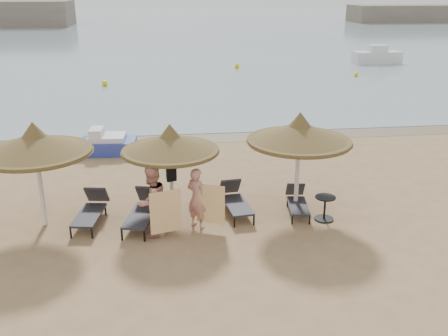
{
  "coord_description": "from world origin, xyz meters",
  "views": [
    {
      "loc": [
        -0.6,
        -11.66,
        6.31
      ],
      "look_at": [
        1.04,
        1.2,
        1.57
      ],
      "focal_mm": 40.0,
      "sensor_mm": 36.0,
      "label": 1
    }
  ],
  "objects_px": {
    "lounger_near_right": "(235,200)",
    "pedal_boat": "(107,144)",
    "person_right": "(197,193)",
    "lounger_far_left": "(91,209)",
    "palapa_left": "(35,144)",
    "palapa_center": "(170,143)",
    "palapa_right": "(299,133)",
    "side_table": "(325,209)",
    "person_left": "(152,196)",
    "lounger_near_left": "(143,209)",
    "lounger_far_right": "(297,201)"
  },
  "relations": [
    {
      "from": "lounger_far_right",
      "to": "pedal_boat",
      "type": "bearing_deg",
      "value": 141.56
    },
    {
      "from": "palapa_left",
      "to": "person_right",
      "type": "bearing_deg",
      "value": -8.97
    },
    {
      "from": "person_right",
      "to": "palapa_center",
      "type": "bearing_deg",
      "value": -9.94
    },
    {
      "from": "lounger_far_left",
      "to": "person_right",
      "type": "bearing_deg",
      "value": -4.59
    },
    {
      "from": "palapa_right",
      "to": "side_table",
      "type": "relative_size",
      "value": 4.28
    },
    {
      "from": "lounger_near_right",
      "to": "pedal_boat",
      "type": "height_order",
      "value": "pedal_boat"
    },
    {
      "from": "person_right",
      "to": "side_table",
      "type": "bearing_deg",
      "value": -136.99
    },
    {
      "from": "palapa_left",
      "to": "side_table",
      "type": "height_order",
      "value": "palapa_left"
    },
    {
      "from": "palapa_center",
      "to": "side_table",
      "type": "bearing_deg",
      "value": -11.53
    },
    {
      "from": "lounger_far_right",
      "to": "pedal_boat",
      "type": "distance_m",
      "value": 8.8
    },
    {
      "from": "palapa_right",
      "to": "lounger_far_left",
      "type": "xyz_separation_m",
      "value": [
        -5.94,
        -0.03,
        -2.01
      ]
    },
    {
      "from": "lounger_near_left",
      "to": "lounger_far_right",
      "type": "xyz_separation_m",
      "value": [
        4.5,
        0.19,
        -0.08
      ]
    },
    {
      "from": "palapa_right",
      "to": "side_table",
      "type": "xyz_separation_m",
      "value": [
        0.65,
        -0.74,
        -2.06
      ]
    },
    {
      "from": "palapa_center",
      "to": "palapa_right",
      "type": "relative_size",
      "value": 0.92
    },
    {
      "from": "lounger_near_right",
      "to": "lounger_far_left",
      "type": "bearing_deg",
      "value": 175.85
    },
    {
      "from": "palapa_right",
      "to": "lounger_far_right",
      "type": "distance_m",
      "value": 2.07
    },
    {
      "from": "lounger_near_right",
      "to": "pedal_boat",
      "type": "xyz_separation_m",
      "value": [
        -4.26,
        6.11,
        0.0
      ]
    },
    {
      "from": "person_left",
      "to": "palapa_right",
      "type": "bearing_deg",
      "value": 149.9
    },
    {
      "from": "person_right",
      "to": "pedal_boat",
      "type": "bearing_deg",
      "value": -23.07
    },
    {
      "from": "lounger_far_right",
      "to": "palapa_center",
      "type": "bearing_deg",
      "value": -175.91
    },
    {
      "from": "side_table",
      "to": "person_left",
      "type": "xyz_separation_m",
      "value": [
        -4.85,
        -0.32,
        0.79
      ]
    },
    {
      "from": "pedal_boat",
      "to": "person_right",
      "type": "bearing_deg",
      "value": -61.99
    },
    {
      "from": "lounger_near_left",
      "to": "palapa_left",
      "type": "bearing_deg",
      "value": -171.39
    },
    {
      "from": "lounger_far_right",
      "to": "pedal_boat",
      "type": "relative_size",
      "value": 0.74
    },
    {
      "from": "palapa_center",
      "to": "lounger_near_left",
      "type": "height_order",
      "value": "palapa_center"
    },
    {
      "from": "palapa_left",
      "to": "side_table",
      "type": "distance_m",
      "value": 8.16
    },
    {
      "from": "palapa_left",
      "to": "lounger_far_left",
      "type": "distance_m",
      "value": 2.37
    },
    {
      "from": "palapa_center",
      "to": "lounger_near_left",
      "type": "relative_size",
      "value": 1.31
    },
    {
      "from": "palapa_right",
      "to": "lounger_far_left",
      "type": "relative_size",
      "value": 1.54
    },
    {
      "from": "lounger_near_right",
      "to": "person_left",
      "type": "bearing_deg",
      "value": -159.87
    },
    {
      "from": "pedal_boat",
      "to": "side_table",
      "type": "bearing_deg",
      "value": -41.9
    },
    {
      "from": "lounger_near_right",
      "to": "pedal_boat",
      "type": "bearing_deg",
      "value": 118.53
    },
    {
      "from": "side_table",
      "to": "person_left",
      "type": "height_order",
      "value": "person_left"
    },
    {
      "from": "lounger_near_left",
      "to": "person_left",
      "type": "bearing_deg",
      "value": -57.2
    },
    {
      "from": "lounger_far_left",
      "to": "lounger_near_right",
      "type": "xyz_separation_m",
      "value": [
        4.13,
        0.16,
        -0.0
      ]
    },
    {
      "from": "palapa_right",
      "to": "person_left",
      "type": "xyz_separation_m",
      "value": [
        -4.21,
        -1.06,
        -1.26
      ]
    },
    {
      "from": "palapa_center",
      "to": "person_right",
      "type": "xyz_separation_m",
      "value": [
        0.65,
        -0.87,
        -1.18
      ]
    },
    {
      "from": "lounger_near_right",
      "to": "person_left",
      "type": "height_order",
      "value": "person_left"
    },
    {
      "from": "lounger_far_left",
      "to": "side_table",
      "type": "bearing_deg",
      "value": 2.73
    },
    {
      "from": "palapa_center",
      "to": "pedal_boat",
      "type": "bearing_deg",
      "value": 111.63
    },
    {
      "from": "lounger_near_left",
      "to": "pedal_boat",
      "type": "relative_size",
      "value": 0.93
    },
    {
      "from": "palapa_left",
      "to": "palapa_right",
      "type": "bearing_deg",
      "value": 0.56
    },
    {
      "from": "side_table",
      "to": "pedal_boat",
      "type": "relative_size",
      "value": 0.31
    },
    {
      "from": "lounger_far_right",
      "to": "person_left",
      "type": "height_order",
      "value": "person_left"
    },
    {
      "from": "palapa_left",
      "to": "lounger_far_right",
      "type": "bearing_deg",
      "value": -0.24
    },
    {
      "from": "person_left",
      "to": "lounger_far_left",
      "type": "bearing_deg",
      "value": -75.09
    },
    {
      "from": "palapa_left",
      "to": "person_right",
      "type": "relative_size",
      "value": 1.5
    },
    {
      "from": "lounger_far_left",
      "to": "lounger_near_left",
      "type": "relative_size",
      "value": 0.93
    },
    {
      "from": "palapa_right",
      "to": "lounger_far_right",
      "type": "bearing_deg",
      "value": -81.14
    },
    {
      "from": "palapa_center",
      "to": "person_left",
      "type": "height_order",
      "value": "palapa_center"
    }
  ]
}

